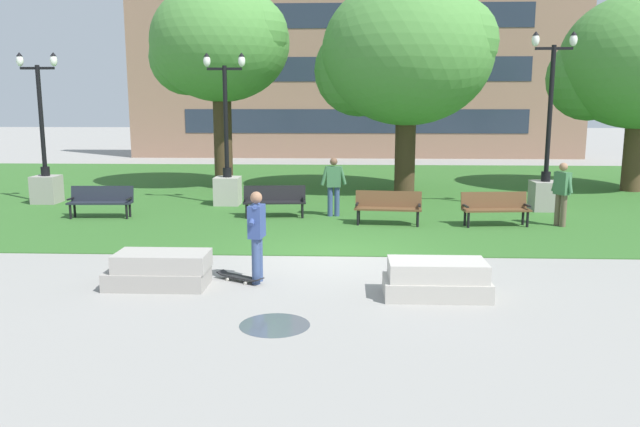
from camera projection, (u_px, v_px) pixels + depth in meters
ground_plane at (336, 257)px, 13.55m from camera, size 140.00×140.00×0.00m
grass_lawn at (340, 191)px, 23.38m from camera, size 40.00×20.00×0.02m
concrete_block_center at (160, 270)px, 11.29m from camera, size 1.83×0.90×0.64m
concrete_block_left at (437, 280)px, 10.70m from camera, size 1.80×0.90×0.64m
person_skateboarder at (257, 231)px, 11.44m from camera, size 0.29×0.58×1.71m
skateboard at (240, 277)px, 11.66m from camera, size 0.97×0.70×0.14m
puddle at (275, 325)px, 9.38m from camera, size 1.07×1.07×0.01m
park_bench_near_left at (275, 199)px, 18.05m from camera, size 1.84×0.69×0.90m
park_bench_near_right at (388, 206)px, 16.94m from camera, size 1.84×0.71×0.90m
park_bench_far_left at (101, 200)px, 17.97m from camera, size 1.82×0.62×0.90m
park_bench_far_right at (495, 207)px, 16.76m from camera, size 1.84×0.70×0.90m
lamp_post_right at (45, 173)px, 20.48m from camera, size 1.32×0.80×4.86m
lamp_post_center at (546, 176)px, 19.04m from camera, size 1.32×0.80×5.35m
lamp_post_left at (227, 174)px, 20.14m from camera, size 1.32×0.80×4.82m
tree_far_right at (639, 63)px, 22.65m from camera, size 6.06×5.77×7.21m
tree_near_right at (405, 54)px, 22.21m from camera, size 6.41×6.10×7.64m
tree_far_left at (219, 45)px, 23.29m from camera, size 5.44×5.18×7.69m
person_bystander_near_lawn at (562, 191)px, 16.62m from camera, size 0.46×0.56×1.71m
person_bystander_far_lawn at (334, 183)px, 18.09m from camera, size 0.76×0.30×1.71m
building_facade_distant at (356, 60)px, 36.60m from camera, size 27.01×1.03×11.46m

